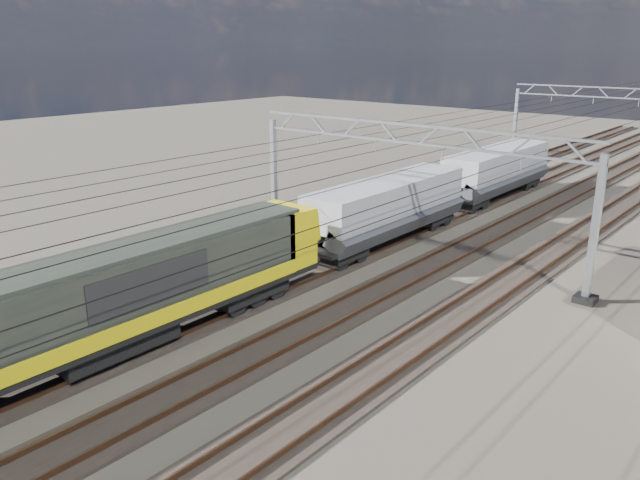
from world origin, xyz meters
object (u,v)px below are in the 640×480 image
Objects in this scene: catenary_gantry_mid at (406,186)px; catenary_gantry_far at (613,122)px; locomotive at (106,299)px; hopper_wagon_mid at (497,169)px; hopper_wagon_lead at (388,206)px.

catenary_gantry_far is at bearing 90.00° from catenary_gantry_mid.
locomotive is 31.90m from hopper_wagon_mid.
catenary_gantry_mid reaches higher than hopper_wagon_mid.
hopper_wagon_mid is (-2.00, -20.42, -1.67)m from catenary_gantry_far.
hopper_wagon_mid is at bearing 97.32° from catenary_gantry_mid.
hopper_wagon_mid is at bearing -95.60° from catenary_gantry_far.
locomotive is (-2.00, -52.31, -1.58)m from catenary_gantry_far.
catenary_gantry_mid is at bearing 83.01° from locomotive.
catenary_gantry_mid is at bearing -90.00° from catenary_gantry_far.
catenary_gantry_mid reaches higher than locomotive.
hopper_wagon_lead is (-2.00, -34.62, -1.67)m from catenary_gantry_far.
hopper_wagon_lead is (-2.00, 1.38, -1.67)m from catenary_gantry_mid.
catenary_gantry_far is 52.37m from locomotive.
catenary_gantry_mid is 0.94× the size of locomotive.
locomotive is 17.70m from hopper_wagon_lead.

